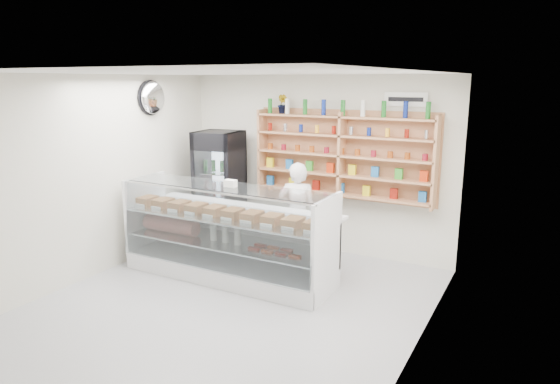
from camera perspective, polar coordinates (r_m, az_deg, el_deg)
The scene contains 8 objects.
room at distance 5.88m, azimuth -6.04°, elevation -0.35°, with size 5.00×5.00×5.00m.
display_counter at distance 7.08m, azimuth -5.90°, elevation -6.84°, with size 3.04×0.91×1.32m.
shop_worker at distance 7.41m, azimuth 1.99°, elevation -2.51°, with size 0.57×0.37×1.55m, color silver.
drinks_cooler at distance 8.35m, azimuth -6.91°, elevation 0.41°, with size 0.76×0.74×1.90m.
wall_shelving at distance 7.66m, azimuth 7.06°, elevation 4.15°, with size 2.84×0.28×1.33m.
potted_plant at distance 8.01m, azimuth 0.30°, elevation 10.03°, with size 0.17×0.13×0.30m, color #1E6626.
security_mirror at distance 8.04m, azimuth -14.30°, elevation 10.39°, with size 0.15×0.50×0.50m, color silver.
wall_sign at distance 7.42m, azimuth 14.19°, elevation 10.23°, with size 0.62×0.03×0.20m, color white.
Camera 1 is at (3.27, -4.71, 2.72)m, focal length 32.00 mm.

